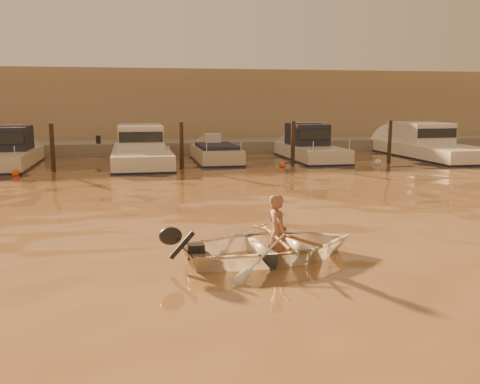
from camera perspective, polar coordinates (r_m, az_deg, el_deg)
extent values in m
plane|color=brown|center=(9.94, 2.69, -7.31)|extent=(160.00, 160.00, 0.00)
imported|color=white|center=(10.04, 3.48, -5.81)|extent=(3.65, 2.84, 0.69)
imported|color=#8D5746|center=(10.02, 4.02, -4.51)|extent=(0.44, 0.59, 1.50)
cylinder|color=brown|center=(10.09, 4.80, -4.60)|extent=(0.79, 1.99, 0.13)
cylinder|color=brown|center=(10.01, 3.75, -4.71)|extent=(0.12, 2.10, 0.13)
cylinder|color=#2D2319|center=(23.30, -19.38, 4.25)|extent=(0.18, 0.18, 2.20)
cylinder|color=#2D2319|center=(23.19, -6.26, 4.72)|extent=(0.18, 0.18, 2.20)
cylinder|color=#2D2319|center=(24.18, 5.67, 4.94)|extent=(0.18, 0.18, 2.20)
cylinder|color=#2D2319|center=(25.96, 15.66, 4.95)|extent=(0.18, 0.18, 2.20)
sphere|color=#E3441A|center=(22.62, -22.82, 1.85)|extent=(0.30, 0.30, 0.30)
sphere|color=white|center=(22.11, -9.78, 2.31)|extent=(0.30, 0.30, 0.30)
sphere|color=#DD511A|center=(23.61, 4.53, 2.89)|extent=(0.30, 0.30, 0.30)
sphere|color=silver|center=(25.32, 14.51, 3.07)|extent=(0.30, 0.30, 0.30)
cube|color=gray|center=(30.92, -7.23, 4.56)|extent=(52.00, 4.00, 1.00)
cube|color=#9E8466|center=(36.28, -8.00, 8.86)|extent=(46.00, 7.00, 4.80)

